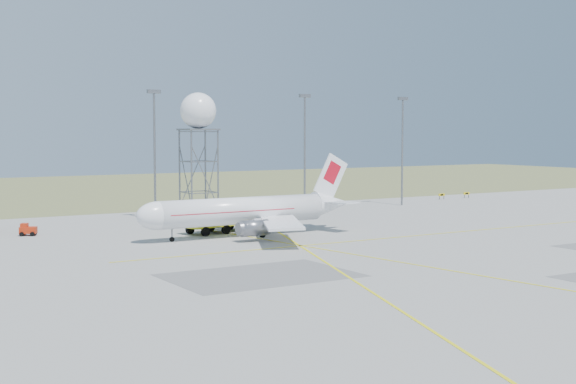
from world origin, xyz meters
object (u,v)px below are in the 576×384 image
fire_truck (220,219)px  baggage_tug (28,231)px  airliner_main (245,211)px  radar_tower (199,150)px

fire_truck → baggage_tug: (-23.44, 10.56, -1.27)m
baggage_tug → fire_truck: bearing=2.5°
fire_truck → baggage_tug: bearing=143.4°
airliner_main → fire_truck: size_ratio=3.08×
airliner_main → radar_tower: (1.60, 17.60, 7.81)m
airliner_main → radar_tower: size_ratio=1.61×
airliner_main → baggage_tug: airliner_main is taller
airliner_main → radar_tower: 19.32m
airliner_main → fire_truck: 5.47m
airliner_main → baggage_tug: (-24.59, 15.71, -2.71)m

